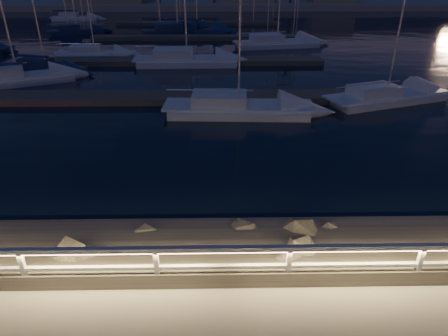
{
  "coord_description": "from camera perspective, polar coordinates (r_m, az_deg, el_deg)",
  "views": [
    {
      "loc": [
        2.4,
        -7.06,
        6.61
      ],
      "look_at": [
        2.6,
        4.0,
        0.98
      ],
      "focal_mm": 32.0,
      "sensor_mm": 36.0,
      "label": 1
    }
  ],
  "objects": [
    {
      "name": "ground",
      "position": [
        9.96,
        -15.27,
        -15.77
      ],
      "size": [
        400.0,
        400.0,
        0.0
      ],
      "primitive_type": "plane",
      "color": "#A09B90",
      "rests_on": "ground"
    },
    {
      "name": "harbor_water",
      "position": [
        39.09,
        -4.7,
        15.73
      ],
      "size": [
        400.0,
        440.0,
        0.6
      ],
      "color": "black",
      "rests_on": "ground"
    },
    {
      "name": "guard_rail",
      "position": [
        9.48,
        -16.26,
        -12.29
      ],
      "size": [
        44.11,
        0.12,
        1.06
      ],
      "color": "silver",
      "rests_on": "ground"
    },
    {
      "name": "riprap",
      "position": [
        11.48,
        -15.94,
        -10.95
      ],
      "size": [
        28.7,
        2.95,
        1.26
      ],
      "color": "slate",
      "rests_on": "ground"
    },
    {
      "name": "floating_docks",
      "position": [
        40.24,
        -4.62,
        16.88
      ],
      "size": [
        22.0,
        36.0,
        0.4
      ],
      "color": "#60584F",
      "rests_on": "ground"
    },
    {
      "name": "far_shore",
      "position": [
        81.39,
        -3.02,
        22.51
      ],
      "size": [
        160.0,
        14.0,
        5.2
      ],
      "color": "#A09B90",
      "rests_on": "ground"
    },
    {
      "name": "sailboat_a",
      "position": [
        33.46,
        -24.32,
        12.94
      ],
      "size": [
        6.36,
        3.39,
        10.49
      ],
      "rotation": [
        0.0,
        0.0,
        -0.28
      ],
      "color": "navy",
      "rests_on": "ground"
    },
    {
      "name": "sailboat_b",
      "position": [
        31.07,
        -27.72,
        11.38
      ],
      "size": [
        7.76,
        5.08,
        12.95
      ],
      "rotation": [
        0.0,
        0.0,
        0.43
      ],
      "color": "silver",
      "rests_on": "ground"
    },
    {
      "name": "sailboat_c",
      "position": [
        21.74,
        1.5,
        8.8
      ],
      "size": [
        8.11,
        2.82,
        13.56
      ],
      "rotation": [
        0.0,
        0.0,
        -0.05
      ],
      "color": "silver",
      "rests_on": "ground"
    },
    {
      "name": "sailboat_f",
      "position": [
        33.36,
        -5.71,
        15.2
      ],
      "size": [
        8.52,
        2.73,
        14.4
      ],
      "rotation": [
        0.0,
        0.0,
        0.02
      ],
      "color": "silver",
      "rests_on": "ground"
    },
    {
      "name": "sailboat_g",
      "position": [
        41.45,
        7.3,
        17.39
      ],
      "size": [
        8.87,
        4.14,
        14.52
      ],
      "rotation": [
        0.0,
        0.0,
        0.2
      ],
      "color": "silver",
      "rests_on": "ground"
    },
    {
      "name": "sailboat_h",
      "position": [
        25.58,
        21.87,
        9.61
      ],
      "size": [
        7.87,
        4.59,
        12.87
      ],
      "rotation": [
        0.0,
        0.0,
        0.34
      ],
      "color": "silver",
      "rests_on": "ground"
    },
    {
      "name": "sailboat_i",
      "position": [
        52.18,
        -20.47,
        17.93
      ],
      "size": [
        6.58,
        4.14,
        10.97
      ],
      "rotation": [
        0.0,
        0.0,
        0.4
      ],
      "color": "navy",
      "rests_on": "ground"
    },
    {
      "name": "sailboat_j",
      "position": [
        37.73,
        -18.23,
        15.31
      ],
      "size": [
        6.74,
        2.21,
        11.37
      ],
      "rotation": [
        0.0,
        0.0,
        -0.02
      ],
      "color": "silver",
      "rests_on": "ground"
    },
    {
      "name": "sailboat_k",
      "position": [
        50.12,
        -4.11,
        19.18
      ],
      "size": [
        9.14,
        5.91,
        15.16
      ],
      "rotation": [
        0.0,
        0.0,
        -0.42
      ],
      "color": "navy",
      "rests_on": "ground"
    },
    {
      "name": "sailboat_m",
      "position": [
        65.77,
        -20.62,
        19.49
      ],
      "size": [
        6.96,
        2.43,
        11.74
      ],
      "rotation": [
        0.0,
        0.0,
        0.05
      ],
      "color": "silver",
      "rests_on": "ground"
    },
    {
      "name": "sailboat_n",
      "position": [
        49.46,
        -6.89,
        18.97
      ],
      "size": [
        8.6,
        4.92,
        14.16
      ],
      "rotation": [
        0.0,
        0.0,
        0.33
      ],
      "color": "navy",
      "rests_on": "ground"
    }
  ]
}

